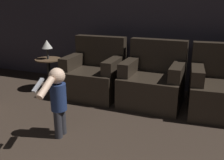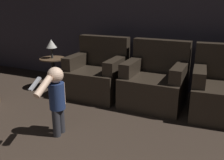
{
  "view_description": "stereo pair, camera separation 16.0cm",
  "coord_description": "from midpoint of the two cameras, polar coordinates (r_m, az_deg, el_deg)",
  "views": [
    {
      "loc": [
        0.93,
        0.27,
        1.48
      ],
      "look_at": [
        -0.18,
        3.06,
        0.52
      ],
      "focal_mm": 40.0,
      "sensor_mm": 36.0,
      "label": 1
    },
    {
      "loc": [
        1.08,
        0.33,
        1.48
      ],
      "look_at": [
        -0.18,
        3.06,
        0.52
      ],
      "focal_mm": 40.0,
      "sensor_mm": 36.0,
      "label": 2
    }
  ],
  "objects": [
    {
      "name": "armchair_middle",
      "position": [
        3.74,
        8.12,
        -0.47
      ],
      "size": [
        0.87,
        0.81,
        0.92
      ],
      "rotation": [
        0.0,
        0.0,
        -0.01
      ],
      "color": "black",
      "rests_on": "ground_plane"
    },
    {
      "name": "wall_back",
      "position": [
        4.32,
        8.46,
        15.1
      ],
      "size": [
        8.4,
        0.05,
        2.6
      ],
      "color": "#3D3842",
      "rests_on": "ground_plane"
    },
    {
      "name": "armchair_right",
      "position": [
        3.65,
        22.82,
        -2.15
      ],
      "size": [
        0.93,
        0.88,
        0.92
      ],
      "rotation": [
        0.0,
        0.0,
        0.09
      ],
      "color": "black",
      "rests_on": "ground_plane"
    },
    {
      "name": "armchair_left",
      "position": [
        4.05,
        -5.18,
        1.08
      ],
      "size": [
        0.87,
        0.82,
        0.92
      ],
      "rotation": [
        0.0,
        0.0,
        0.01
      ],
      "color": "black",
      "rests_on": "ground_plane"
    },
    {
      "name": "lamp",
      "position": [
        4.35,
        -15.71,
        7.78
      ],
      "size": [
        0.18,
        0.18,
        0.32
      ],
      "color": "#262626",
      "rests_on": "side_table"
    },
    {
      "name": "person_toddler",
      "position": [
        2.81,
        -13.87,
        -3.84
      ],
      "size": [
        0.18,
        0.56,
        0.8
      ],
      "rotation": [
        0.0,
        0.0,
        1.66
      ],
      "color": "#28282D",
      "rests_on": "ground_plane"
    },
    {
      "name": "side_table",
      "position": [
        4.42,
        -15.35,
        3.42
      ],
      "size": [
        0.43,
        0.43,
        0.54
      ],
      "color": "black",
      "rests_on": "ground_plane"
    }
  ]
}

